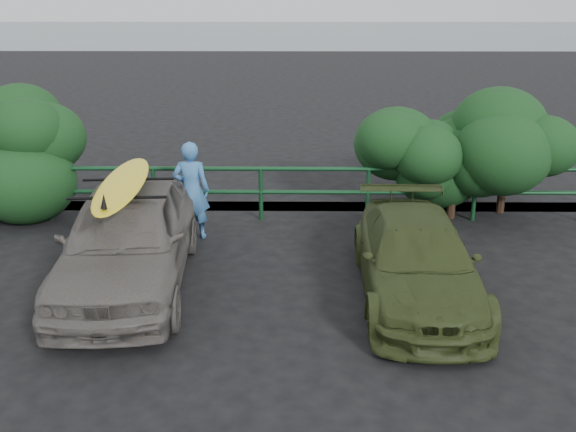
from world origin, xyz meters
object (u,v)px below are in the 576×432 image
Objects in this scene: olive_vehicle at (416,259)px; man at (191,190)px; sedan at (128,238)px; guardrail at (208,193)px; surfboard at (123,184)px.

man is at bearing 148.33° from olive_vehicle.
sedan is 1.11× the size of olive_vehicle.
surfboard is at bearing -105.42° from guardrail.
sedan is 2.52× the size of man.
olive_vehicle is at bearing -43.71° from guardrail.
man is (-0.15, -0.90, 0.34)m from guardrail.
olive_vehicle is (3.34, -3.19, 0.05)m from guardrail.
man is (0.64, 1.95, 0.12)m from sedan.
man reaches higher than guardrail.
surfboard is (-0.64, -1.95, 0.70)m from man.
man is 0.60× the size of surfboard.
olive_vehicle is at bearing 148.55° from man.
sedan is 0.82m from surfboard.
surfboard is at bearing 176.93° from olive_vehicle.
sedan reaches higher than olive_vehicle.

